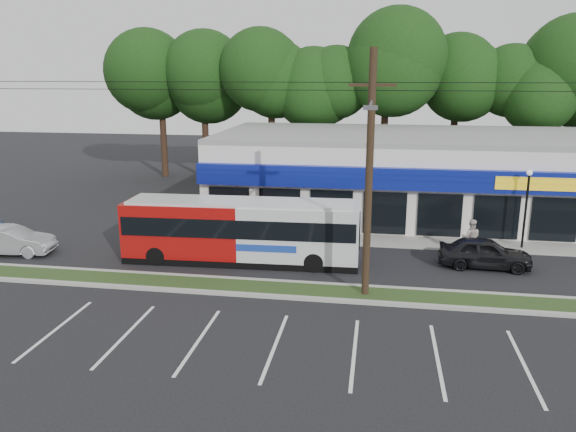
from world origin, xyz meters
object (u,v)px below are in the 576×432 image
(utility_pole, at_px, (365,168))
(pedestrian_b, at_px, (471,238))
(pedestrian_a, at_px, (351,227))
(car_silver, at_px, (10,241))
(lamp_post, at_px, (527,200))
(metrobus, at_px, (241,229))
(car_dark, at_px, (485,253))

(utility_pole, height_order, pedestrian_b, utility_pole)
(pedestrian_a, bearing_deg, car_silver, -19.63)
(lamp_post, bearing_deg, utility_pole, -136.05)
(metrobus, relative_size, car_dark, 2.69)
(lamp_post, bearing_deg, pedestrian_a, -178.09)
(car_silver, xyz_separation_m, pedestrian_b, (23.24, 3.58, 0.23))
(lamp_post, distance_m, pedestrian_a, 9.18)
(lamp_post, bearing_deg, metrobus, -163.09)
(car_silver, bearing_deg, pedestrian_a, -80.90)
(car_silver, relative_size, pedestrian_b, 2.29)
(metrobus, distance_m, car_silver, 12.03)
(lamp_post, height_order, car_dark, lamp_post)
(utility_pole, relative_size, car_silver, 11.43)
(metrobus, bearing_deg, lamp_post, 14.85)
(metrobus, height_order, car_dark, metrobus)
(lamp_post, bearing_deg, car_dark, -126.89)
(pedestrian_a, relative_size, pedestrian_b, 0.92)
(pedestrian_b, bearing_deg, car_dark, 109.45)
(utility_pole, xyz_separation_m, lamp_post, (8.17, 7.87, -2.74))
(lamp_post, distance_m, car_dark, 4.56)
(lamp_post, relative_size, car_dark, 0.99)
(car_dark, bearing_deg, pedestrian_b, 15.44)
(car_dark, relative_size, pedestrian_b, 2.25)
(lamp_post, xyz_separation_m, car_dark, (-2.48, -3.30, -1.94))
(pedestrian_a, bearing_deg, lamp_post, 146.58)
(utility_pole, xyz_separation_m, pedestrian_a, (-0.83, 7.57, -4.53))
(car_silver, bearing_deg, lamp_post, -85.53)
(utility_pole, relative_size, car_dark, 11.63)
(utility_pole, xyz_separation_m, car_dark, (5.69, 4.57, -4.68))
(car_dark, distance_m, car_silver, 23.71)
(lamp_post, distance_m, metrobus, 14.82)
(car_dark, relative_size, car_silver, 0.98)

